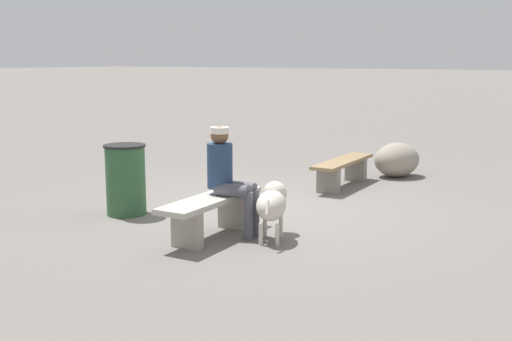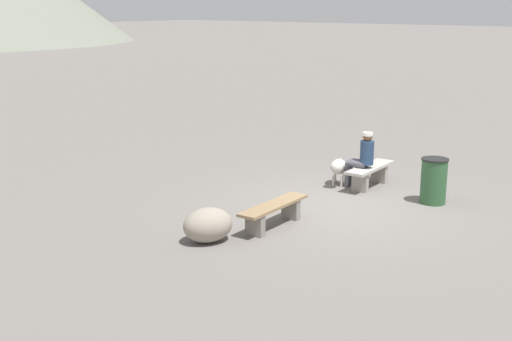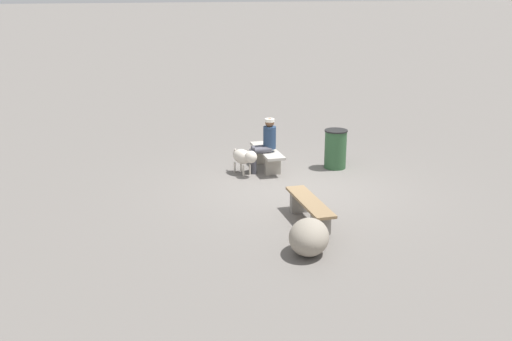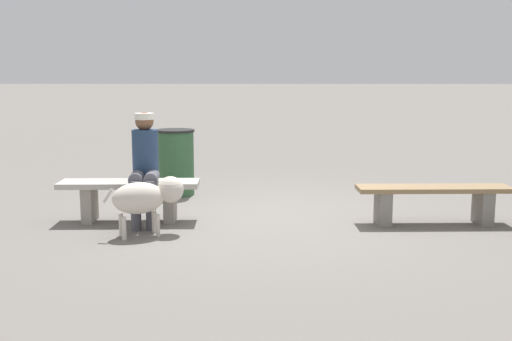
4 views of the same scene
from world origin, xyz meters
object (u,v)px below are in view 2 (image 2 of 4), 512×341
(boulder, at_px, (208,225))
(trash_bin, at_px, (434,181))
(seated_person, at_px, (362,156))
(dog, at_px, (338,167))
(bench_right, at_px, (370,172))
(bench_left, at_px, (274,211))

(boulder, bearing_deg, trash_bin, -25.00)
(seated_person, relative_size, dog, 1.57)
(bench_right, xyz_separation_m, trash_bin, (-0.29, -1.57, 0.13))
(bench_left, height_order, bench_right, bench_right)
(bench_left, xyz_separation_m, trash_bin, (3.13, -1.63, 0.17))
(seated_person, height_order, dog, seated_person)
(trash_bin, bearing_deg, boulder, 155.00)
(bench_left, height_order, dog, dog)
(seated_person, distance_m, trash_bin, 1.69)
(bench_left, bearing_deg, bench_right, -3.27)
(bench_left, relative_size, bench_right, 1.08)
(bench_left, distance_m, bench_right, 3.42)
(dog, bearing_deg, boulder, -21.78)
(trash_bin, bearing_deg, dog, 90.73)
(dog, relative_size, boulder, 0.93)
(seated_person, bearing_deg, dog, 96.85)
(seated_person, bearing_deg, bench_right, -31.42)
(seated_person, bearing_deg, trash_bin, -99.28)
(trash_bin, distance_m, boulder, 4.86)
(bench_left, height_order, seated_person, seated_person)
(bench_right, bearing_deg, boulder, 171.90)
(seated_person, distance_m, boulder, 4.53)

